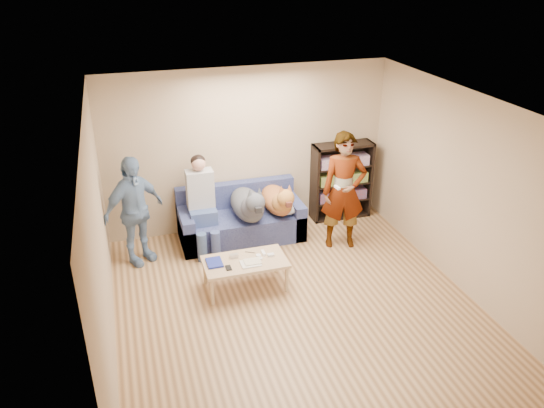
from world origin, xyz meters
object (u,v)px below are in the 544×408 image
object	(u,v)px
dog_gray	(249,205)
dog_tan	(278,200)
person_standing_left	(134,211)
camera_silver	(234,256)
notebook_blue	(214,263)
coffee_table	(245,264)
person_seated	(202,201)
bookshelf	(341,179)
person_standing_right	(344,191)
sofa	(240,221)

from	to	relation	value
dog_gray	dog_tan	distance (m)	0.49
person_standing_left	camera_silver	world-z (taller)	person_standing_left
notebook_blue	coffee_table	xyz separation A→B (m)	(0.40, -0.05, -0.06)
person_seated	bookshelf	world-z (taller)	person_seated
person_seated	dog_tan	size ratio (longest dim) A/B	1.25
notebook_blue	dog_tan	world-z (taller)	dog_tan
notebook_blue	coffee_table	world-z (taller)	notebook_blue
coffee_table	bookshelf	xyz separation A→B (m)	(2.07, 1.63, 0.31)
person_standing_left	coffee_table	bearing A→B (deg)	-71.43
person_standing_right	bookshelf	bearing A→B (deg)	81.27
person_seated	sofa	bearing A→B (deg)	11.81
sofa	person_seated	distance (m)	0.79
dog_tan	coffee_table	xyz separation A→B (m)	(-0.84, -1.21, -0.27)
coffee_table	bookshelf	bearing A→B (deg)	38.12
person_standing_right	bookshelf	world-z (taller)	person_standing_right
person_standing_left	person_seated	bearing A→B (deg)	-22.68
person_seated	notebook_blue	bearing A→B (deg)	-93.19
person_seated	coffee_table	size ratio (longest dim) A/B	1.34
person_standing_left	sofa	size ratio (longest dim) A/B	0.85
camera_silver	dog_gray	distance (m)	1.15
person_standing_right	dog_tan	world-z (taller)	person_standing_right
camera_silver	coffee_table	bearing A→B (deg)	-45.00
notebook_blue	person_standing_left	bearing A→B (deg)	130.60
coffee_table	person_seated	bearing A→B (deg)	104.70
sofa	person_standing_left	bearing A→B (deg)	-170.32
coffee_table	dog_tan	bearing A→B (deg)	55.28
person_seated	person_standing_left	bearing A→B (deg)	-171.65
sofa	notebook_blue	bearing A→B (deg)	-116.62
coffee_table	bookshelf	size ratio (longest dim) A/B	0.85
person_seated	person_standing_right	bearing A→B (deg)	-15.19
dog_gray	coffee_table	size ratio (longest dim) A/B	1.16
notebook_blue	bookshelf	bearing A→B (deg)	32.52
camera_silver	dog_tan	world-z (taller)	dog_tan
notebook_blue	person_seated	xyz separation A→B (m)	(0.07, 1.22, 0.34)
bookshelf	coffee_table	bearing A→B (deg)	-141.88
bookshelf	person_standing_left	bearing A→B (deg)	-171.53
person_standing_left	person_seated	xyz separation A→B (m)	(0.99, 0.14, -0.04)
dog_tan	coffee_table	bearing A→B (deg)	-124.72
notebook_blue	person_seated	size ratio (longest dim) A/B	0.18
coffee_table	dog_gray	bearing A→B (deg)	72.92
dog_gray	dog_tan	xyz separation A→B (m)	(0.49, 0.07, -0.02)
sofa	dog_gray	world-z (taller)	dog_gray
dog_tan	coffee_table	size ratio (longest dim) A/B	1.07
person_standing_right	sofa	world-z (taller)	person_standing_right
person_standing_left	person_seated	size ratio (longest dim) A/B	1.10
person_standing_right	coffee_table	distance (m)	1.92
dog_tan	bookshelf	distance (m)	1.30
dog_gray	bookshelf	bearing A→B (deg)	15.67
notebook_blue	dog_tan	xyz separation A→B (m)	(1.24, 1.16, 0.21)
sofa	dog_tan	world-z (taller)	dog_tan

